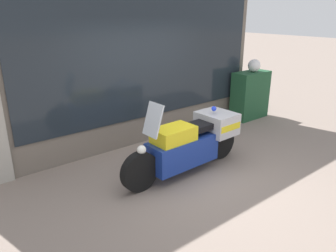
{
  "coord_description": "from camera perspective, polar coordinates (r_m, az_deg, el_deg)",
  "views": [
    {
      "loc": [
        -3.44,
        -3.52,
        2.63
      ],
      "look_at": [
        -0.03,
        0.73,
        0.69
      ],
      "focal_mm": 35.0,
      "sensor_mm": 36.0,
      "label": 1
    }
  ],
  "objects": [
    {
      "name": "white_helmet",
      "position": [
        8.43,
        14.77,
        10.15
      ],
      "size": [
        0.31,
        0.31,
        0.31
      ],
      "primitive_type": "sphere",
      "color": "white",
      "rests_on": "utility_cabinet"
    },
    {
      "name": "ground_plane",
      "position": [
        5.58,
        4.98,
        -8.61
      ],
      "size": [
        60.0,
        60.0,
        0.0
      ],
      "primitive_type": "plane",
      "color": "gray"
    },
    {
      "name": "paramedic_motorcycle",
      "position": [
        5.55,
        4.06,
        -2.66
      ],
      "size": [
        2.46,
        0.68,
        1.33
      ],
      "rotation": [
        0.0,
        0.0,
        3.17
      ],
      "color": "black",
      "rests_on": "ground"
    },
    {
      "name": "shop_building",
      "position": [
        6.33,
        -10.16,
        13.46
      ],
      "size": [
        6.53,
        0.55,
        3.95
      ],
      "color": "#6B6056",
      "rests_on": "ground"
    },
    {
      "name": "utility_cabinet",
      "position": [
        8.56,
        14.1,
        5.24
      ],
      "size": [
        0.99,
        0.47,
        1.18
      ],
      "primitive_type": "cube",
      "color": "#1E4C2D",
      "rests_on": "ground"
    },
    {
      "name": "window_display",
      "position": [
        7.05,
        -4.22,
        1.79
      ],
      "size": [
        5.23,
        0.3,
        2.02
      ],
      "color": "slate",
      "rests_on": "ground"
    }
  ]
}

